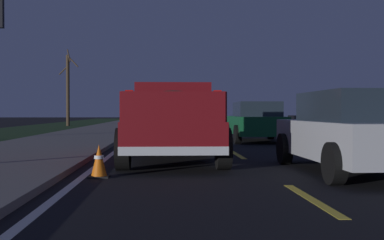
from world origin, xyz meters
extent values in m
plane|color=black|center=(27.00, 0.00, 0.00)|extent=(144.00, 144.00, 0.00)
cube|color=slate|center=(27.00, 7.45, 0.06)|extent=(108.00, 4.00, 0.12)
cube|color=#1E3819|center=(27.00, 12.45, 0.00)|extent=(108.00, 6.00, 0.01)
cube|color=yellow|center=(15.22, -1.75, 0.00)|extent=(2.40, 0.14, 0.01)
cube|color=yellow|center=(20.95, -1.75, 0.00)|extent=(2.40, 0.14, 0.01)
cube|color=yellow|center=(27.10, -1.75, 0.00)|extent=(2.40, 0.14, 0.01)
cube|color=yellow|center=(33.06, -1.75, 0.00)|extent=(2.40, 0.14, 0.01)
cube|color=yellow|center=(38.24, -1.75, 0.00)|extent=(2.40, 0.14, 0.01)
cube|color=yellow|center=(44.41, -1.75, 0.00)|extent=(2.40, 0.14, 0.01)
cube|color=yellow|center=(50.50, -1.75, 0.00)|extent=(2.40, 0.14, 0.01)
cube|color=yellow|center=(55.86, -1.75, 0.00)|extent=(2.40, 0.14, 0.01)
cube|color=yellow|center=(61.68, -1.75, 0.00)|extent=(2.40, 0.14, 0.01)
cube|color=yellow|center=(68.02, -1.75, 0.00)|extent=(2.40, 0.14, 0.01)
cube|color=yellow|center=(73.73, -1.75, 0.00)|extent=(2.40, 0.14, 0.01)
cube|color=yellow|center=(79.85, -1.75, 0.00)|extent=(2.40, 0.14, 0.01)
cube|color=yellow|center=(4.76, 1.75, 0.00)|extent=(2.40, 0.14, 0.01)
cube|color=yellow|center=(11.33, 1.75, 0.00)|extent=(2.40, 0.14, 0.01)
cube|color=yellow|center=(16.42, 1.75, 0.00)|extent=(2.40, 0.14, 0.01)
cube|color=yellow|center=(22.07, 1.75, 0.00)|extent=(2.40, 0.14, 0.01)
cube|color=yellow|center=(28.95, 1.75, 0.00)|extent=(2.40, 0.14, 0.01)
cube|color=yellow|center=(35.07, 1.75, 0.00)|extent=(2.40, 0.14, 0.01)
cube|color=yellow|center=(40.34, 1.75, 0.00)|extent=(2.40, 0.14, 0.01)
cube|color=yellow|center=(47.02, 1.75, 0.00)|extent=(2.40, 0.14, 0.01)
cube|color=yellow|center=(53.41, 1.75, 0.00)|extent=(2.40, 0.14, 0.01)
cube|color=yellow|center=(58.99, 1.75, 0.00)|extent=(2.40, 0.14, 0.01)
cube|color=yellow|center=(64.25, 1.75, 0.00)|extent=(2.40, 0.14, 0.01)
cube|color=yellow|center=(69.99, 1.75, 0.00)|extent=(2.40, 0.14, 0.01)
cube|color=yellow|center=(75.63, 1.75, 0.00)|extent=(2.40, 0.14, 0.01)
cube|color=silver|center=(27.00, 5.15, 0.00)|extent=(108.00, 0.14, 0.01)
cube|color=maroon|center=(9.87, 3.50, 0.67)|extent=(5.42, 2.07, 0.60)
cube|color=maroon|center=(11.06, 3.49, 1.42)|extent=(2.18, 1.87, 0.90)
cube|color=#1E2833|center=(10.01, 3.50, 1.47)|extent=(0.06, 1.44, 0.50)
cube|color=maroon|center=(8.80, 4.45, 1.25)|extent=(3.02, 0.12, 0.56)
cube|color=maroon|center=(8.78, 2.57, 1.25)|extent=(3.02, 0.12, 0.56)
cube|color=maroon|center=(7.21, 3.53, 1.25)|extent=(0.10, 1.88, 0.56)
cube|color=silver|center=(7.21, 3.53, 0.45)|extent=(0.14, 2.00, 0.16)
cube|color=red|center=(7.23, 4.33, 1.45)|extent=(0.06, 0.14, 0.20)
cube|color=red|center=(7.21, 2.73, 1.45)|extent=(0.06, 0.14, 0.20)
ellipsoid|color=#193823|center=(8.79, 3.51, 1.29)|extent=(2.61, 1.55, 0.64)
sphere|color=silver|center=(9.29, 3.87, 1.15)|extent=(0.40, 0.40, 0.40)
sphere|color=beige|center=(8.18, 3.22, 1.13)|extent=(0.34, 0.34, 0.34)
cylinder|color=black|center=(11.66, 4.48, 0.42)|extent=(0.84, 0.28, 0.84)
cylinder|color=black|center=(11.64, 2.48, 0.42)|extent=(0.84, 0.28, 0.84)
cylinder|color=black|center=(8.10, 4.52, 0.42)|extent=(0.84, 0.28, 0.84)
cylinder|color=black|center=(8.07, 2.52, 0.42)|extent=(0.84, 0.28, 0.84)
cube|color=#14592D|center=(17.27, 0.13, 0.63)|extent=(4.44, 1.91, 0.70)
cube|color=#1E2833|center=(17.02, 0.14, 1.26)|extent=(2.50, 1.65, 0.56)
cylinder|color=black|center=(18.79, 0.99, 0.34)|extent=(0.68, 0.22, 0.68)
cylinder|color=black|center=(18.74, -0.81, 0.34)|extent=(0.68, 0.22, 0.68)
cylinder|color=black|center=(15.80, 1.07, 0.34)|extent=(0.68, 0.22, 0.68)
cylinder|color=black|center=(15.75, -0.73, 0.34)|extent=(0.68, 0.22, 0.68)
cube|color=red|center=(15.12, 0.18, 0.68)|extent=(0.12, 1.51, 0.10)
cube|color=#B2B5BA|center=(7.48, 0.13, 0.63)|extent=(4.43, 1.87, 0.70)
cube|color=#1E2833|center=(7.23, 0.13, 1.26)|extent=(2.49, 1.62, 0.56)
cylinder|color=black|center=(8.96, 1.05, 0.34)|extent=(0.68, 0.22, 0.68)
cylinder|color=black|center=(8.99, -0.75, 0.34)|extent=(0.68, 0.22, 0.68)
cylinder|color=black|center=(5.97, 1.01, 0.34)|extent=(0.68, 0.22, 0.68)
cube|color=black|center=(20.11, -3.42, 0.63)|extent=(4.45, 1.92, 0.70)
cube|color=#1E2833|center=(19.86, -3.43, 1.26)|extent=(2.51, 1.65, 0.56)
cylinder|color=black|center=(21.58, -2.48, 0.34)|extent=(0.68, 0.22, 0.68)
cylinder|color=black|center=(21.63, -4.28, 0.34)|extent=(0.68, 0.22, 0.68)
cylinder|color=black|center=(18.59, -2.56, 0.34)|extent=(0.68, 0.22, 0.68)
cylinder|color=black|center=(18.64, -4.36, 0.34)|extent=(0.68, 0.22, 0.68)
cube|color=red|center=(17.96, -3.48, 0.68)|extent=(0.12, 1.51, 0.10)
cylinder|color=#423323|center=(38.28, 11.69, 2.91)|extent=(0.28, 0.28, 5.81)
cylinder|color=#423323|center=(38.53, 12.07, 4.60)|extent=(0.51, 0.86, 0.79)
cylinder|color=#423323|center=(37.79, 11.52, 5.71)|extent=(1.05, 0.48, 1.16)
cylinder|color=#423323|center=(38.02, 11.24, 5.28)|extent=(0.54, 1.00, 1.05)
cube|color=black|center=(7.04, 4.85, 0.01)|extent=(0.36, 0.36, 0.03)
cone|color=orange|center=(7.04, 4.85, 0.31)|extent=(0.28, 0.28, 0.55)
cylinder|color=white|center=(7.04, 4.85, 0.36)|extent=(0.17, 0.17, 0.06)
camera|label=1|loc=(-1.45, 3.67, 1.16)|focal=44.76mm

